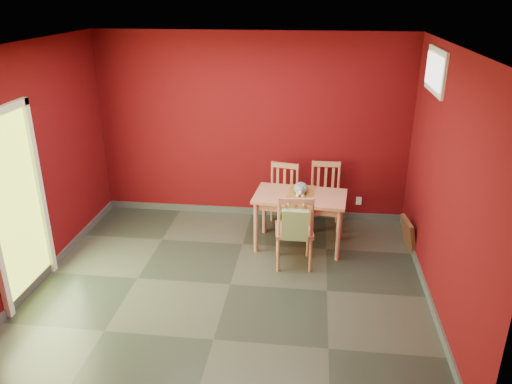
# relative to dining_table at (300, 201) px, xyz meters

# --- Properties ---
(ground) EXTENTS (4.50, 4.50, 0.00)m
(ground) POSITION_rel_dining_table_xyz_m (-0.76, -1.06, -0.64)
(ground) COLOR #2D342D
(ground) RESTS_ON ground
(room_shell) EXTENTS (4.50, 4.50, 4.50)m
(room_shell) POSITION_rel_dining_table_xyz_m (-0.76, -1.06, -0.59)
(room_shell) COLOR #54080C
(room_shell) RESTS_ON ground
(doorway) EXTENTS (0.06, 1.01, 2.13)m
(doorway) POSITION_rel_dining_table_xyz_m (-2.98, -1.46, 0.48)
(doorway) COLOR #B7D838
(doorway) RESTS_ON ground
(window) EXTENTS (0.05, 0.90, 0.50)m
(window) POSITION_rel_dining_table_xyz_m (1.47, -0.06, 1.71)
(window) COLOR white
(window) RESTS_ON room_shell
(outlet_plate) EXTENTS (0.08, 0.02, 0.12)m
(outlet_plate) POSITION_rel_dining_table_xyz_m (0.84, 0.93, -0.34)
(outlet_plate) COLOR silver
(outlet_plate) RESTS_ON room_shell
(dining_table) EXTENTS (1.23, 0.79, 0.74)m
(dining_table) POSITION_rel_dining_table_xyz_m (0.00, 0.00, 0.00)
(dining_table) COLOR #BA6F57
(dining_table) RESTS_ON ground
(table_runner) EXTENTS (0.39, 0.72, 0.35)m
(table_runner) POSITION_rel_dining_table_xyz_m (-0.00, -0.12, 0.04)
(table_runner) COLOR #8F5F24
(table_runner) RESTS_ON dining_table
(chair_far_left) EXTENTS (0.51, 0.51, 0.93)m
(chair_far_left) POSITION_rel_dining_table_xyz_m (-0.28, 0.55, -0.17)
(chair_far_left) COLOR #BA6F57
(chair_far_left) RESTS_ON ground
(chair_far_right) EXTENTS (0.45, 0.45, 0.94)m
(chair_far_right) POSITION_rel_dining_table_xyz_m (0.34, 0.65, -0.16)
(chair_far_right) COLOR #BA6F57
(chair_far_right) RESTS_ON ground
(chair_near) EXTENTS (0.50, 0.50, 0.97)m
(chair_near) POSITION_rel_dining_table_xyz_m (-0.04, -0.53, -0.15)
(chair_near) COLOR #BA6F57
(chair_near) RESTS_ON ground
(tote_bag) EXTENTS (0.31, 0.19, 0.44)m
(tote_bag) POSITION_rel_dining_table_xyz_m (-0.03, -0.76, 0.03)
(tote_bag) COLOR #7B955F
(tote_bag) RESTS_ON chair_near
(cat) EXTENTS (0.22, 0.38, 0.19)m
(cat) POSITION_rel_dining_table_xyz_m (0.00, 0.07, 0.18)
(cat) COLOR slate
(cat) RESTS_ON table_runner
(picture_frame) EXTENTS (0.20, 0.44, 0.43)m
(picture_frame) POSITION_rel_dining_table_xyz_m (1.43, 0.05, -0.43)
(picture_frame) COLOR brown
(picture_frame) RESTS_ON ground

